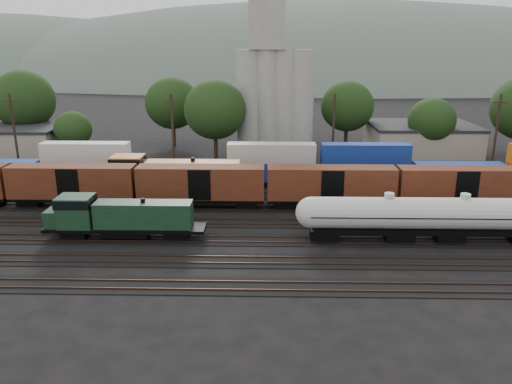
{
  "coord_description": "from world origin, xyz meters",
  "views": [
    {
      "loc": [
        2.16,
        -51.76,
        19.25
      ],
      "look_at": [
        0.94,
        2.0,
        3.0
      ],
      "focal_mm": 35.0,
      "sensor_mm": 36.0,
      "label": 1
    }
  ],
  "objects_px": {
    "orange_locomotive": "(167,175)",
    "grain_silo": "(274,90)",
    "tank_car_a": "(388,215)",
    "green_locomotive": "(116,217)"
  },
  "relations": [
    {
      "from": "tank_car_a",
      "to": "orange_locomotive",
      "type": "height_order",
      "value": "orange_locomotive"
    },
    {
      "from": "tank_car_a",
      "to": "green_locomotive",
      "type": "bearing_deg",
      "value": -180.0
    },
    {
      "from": "green_locomotive",
      "to": "grain_silo",
      "type": "bearing_deg",
      "value": 68.4
    },
    {
      "from": "green_locomotive",
      "to": "tank_car_a",
      "type": "relative_size",
      "value": 0.88
    },
    {
      "from": "grain_silo",
      "to": "orange_locomotive",
      "type": "bearing_deg",
      "value": -118.26
    },
    {
      "from": "orange_locomotive",
      "to": "grain_silo",
      "type": "xyz_separation_m",
      "value": [
        13.98,
        26.0,
        8.43
      ]
    },
    {
      "from": "orange_locomotive",
      "to": "grain_silo",
      "type": "relative_size",
      "value": 0.69
    },
    {
      "from": "tank_car_a",
      "to": "grain_silo",
      "type": "height_order",
      "value": "grain_silo"
    },
    {
      "from": "grain_silo",
      "to": "green_locomotive",
      "type": "bearing_deg",
      "value": -111.6
    },
    {
      "from": "green_locomotive",
      "to": "tank_car_a",
      "type": "height_order",
      "value": "tank_car_a"
    }
  ]
}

